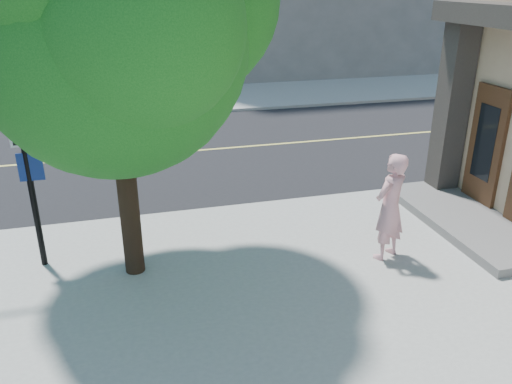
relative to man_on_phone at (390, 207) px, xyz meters
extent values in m
plane|color=black|center=(-6.93, 2.98, -1.11)|extent=(140.00, 140.00, 0.00)
cube|color=black|center=(-6.93, 7.48, -1.11)|extent=(140.00, 9.00, 0.01)
cube|color=#9A9B95|center=(6.57, 24.48, -1.05)|extent=(29.00, 25.00, 0.12)
cube|color=slate|center=(2.27, 0.78, -0.90)|extent=(1.60, 4.00, 0.18)
cube|color=#35302B|center=(2.77, 2.48, 1.11)|extent=(0.55, 0.55, 4.20)
cube|color=#422614|center=(3.03, 1.48, 0.41)|extent=(0.10, 1.00, 2.60)
imported|color=pink|center=(0.00, 0.00, 0.00)|extent=(0.86, 0.76, 1.98)
cylinder|color=black|center=(-4.46, 0.67, 0.67)|extent=(0.33, 0.33, 3.33)
sphere|color=#1F6E1E|center=(-4.46, 0.67, 2.89)|extent=(4.06, 4.06, 4.06)
sphere|color=#1F6E1E|center=(-4.09, -0.34, 3.17)|extent=(2.77, 2.77, 2.77)
cylinder|color=black|center=(-6.02, 1.31, 0.86)|extent=(0.11, 0.11, 3.70)
cube|color=white|center=(-5.97, 1.29, 1.30)|extent=(0.48, 0.04, 0.18)
cube|color=navy|center=(-5.97, 1.29, 0.86)|extent=(0.40, 0.04, 0.48)
imported|color=black|center=(-6.02, 1.31, 2.00)|extent=(0.14, 0.18, 0.88)
camera|label=1|loc=(-4.44, -7.44, 3.75)|focal=36.24mm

